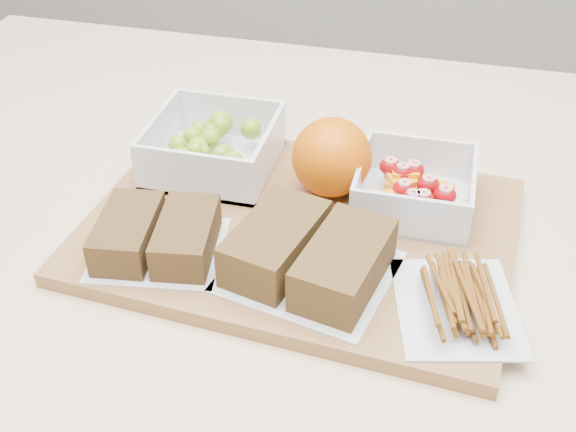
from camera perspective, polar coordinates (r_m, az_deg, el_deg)
name	(u,v)px	position (r m, az deg, el deg)	size (l,w,h in m)	color
cutting_board	(299,230)	(0.73, 0.91, -1.10)	(0.42, 0.30, 0.02)	olive
grape_container	(215,147)	(0.80, -5.75, 5.44)	(0.13, 0.13, 0.06)	silver
fruit_container	(414,190)	(0.75, 9.90, 2.01)	(0.12, 0.12, 0.05)	silver
orange	(332,157)	(0.75, 3.48, 4.66)	(0.08, 0.08, 0.08)	#D15B04
sandwich_bag_left	(157,236)	(0.69, -10.29, -1.53)	(0.14, 0.12, 0.04)	silver
sandwich_bag_center	(309,255)	(0.65, 1.69, -3.06)	(0.17, 0.16, 0.04)	silver
pretzel_bag	(458,296)	(0.64, 13.30, -6.19)	(0.13, 0.15, 0.03)	silver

